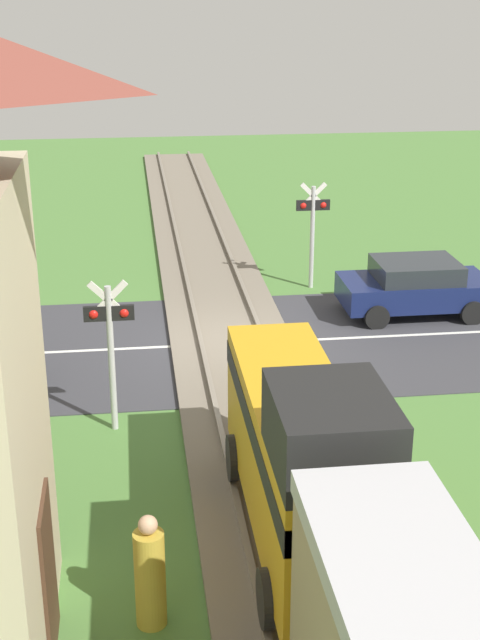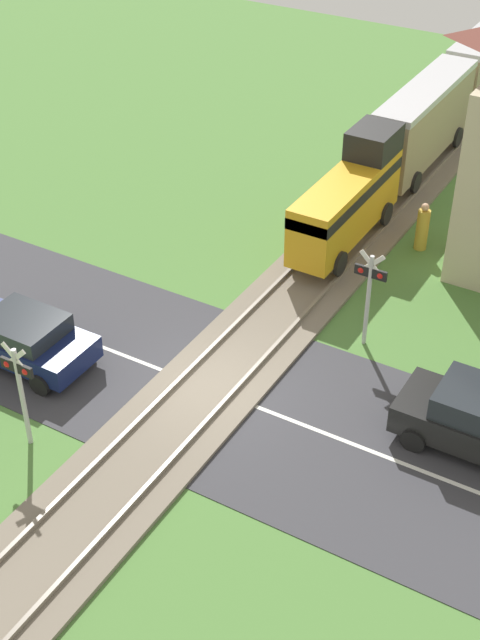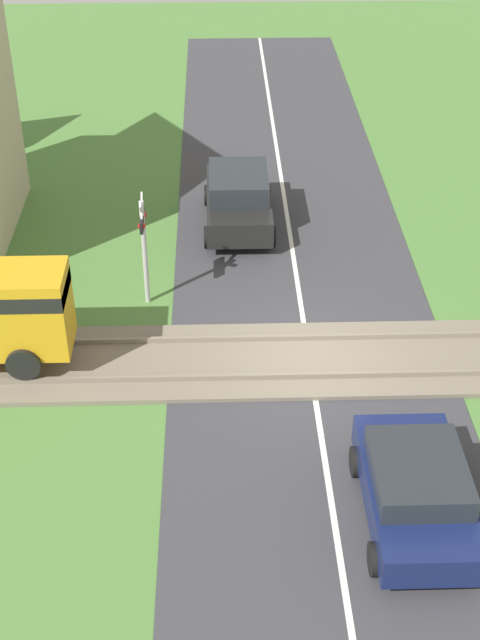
% 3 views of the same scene
% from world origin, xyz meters
% --- Properties ---
extents(ground_plane, '(60.00, 60.00, 0.00)m').
position_xyz_m(ground_plane, '(0.00, 0.00, 0.00)').
color(ground_plane, '#4C7A38').
extents(road_surface, '(48.00, 6.40, 0.02)m').
position_xyz_m(road_surface, '(0.00, 0.00, 0.01)').
color(road_surface, '#38383D').
rests_on(road_surface, ground_plane).
extents(track_bed, '(2.80, 48.00, 0.24)m').
position_xyz_m(track_bed, '(0.00, 0.00, 0.07)').
color(track_bed, '#756B5B').
rests_on(track_bed, ground_plane).
extents(car_near_crossing, '(3.68, 1.97, 1.39)m').
position_xyz_m(car_near_crossing, '(-4.77, -1.44, 0.74)').
color(car_near_crossing, '#141E4C').
rests_on(car_near_crossing, ground_plane).
extents(car_far_side, '(3.93, 1.97, 1.62)m').
position_xyz_m(car_far_side, '(6.62, 1.44, 0.84)').
color(car_far_side, black).
rests_on(car_far_side, ground_plane).
extents(crossing_signal_east_approach, '(0.90, 0.18, 2.91)m').
position_xyz_m(crossing_signal_east_approach, '(2.63, 3.83, 1.88)').
color(crossing_signal_east_approach, '#B7B7B7').
rests_on(crossing_signal_east_approach, ground_plane).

